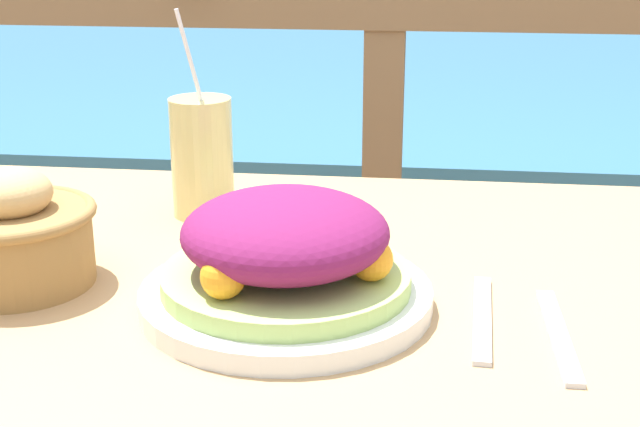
% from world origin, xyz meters
% --- Properties ---
extents(patio_table, '(1.10, 0.83, 0.72)m').
position_xyz_m(patio_table, '(0.00, 0.00, 0.62)').
color(patio_table, tan).
rests_on(patio_table, ground_plane).
extents(railing_fence, '(2.80, 0.08, 0.97)m').
position_xyz_m(railing_fence, '(0.00, 0.78, 0.73)').
color(railing_fence, brown).
rests_on(railing_fence, ground_plane).
extents(sea_backdrop, '(12.00, 4.00, 0.48)m').
position_xyz_m(sea_backdrop, '(0.00, 3.28, 0.24)').
color(sea_backdrop, teal).
rests_on(sea_backdrop, ground_plane).
extents(salad_plate, '(0.28, 0.28, 0.11)m').
position_xyz_m(salad_plate, '(-0.05, -0.02, 0.76)').
color(salad_plate, silver).
rests_on(salad_plate, patio_table).
extents(drink_glass, '(0.08, 0.08, 0.25)m').
position_xyz_m(drink_glass, '(-0.19, 0.23, 0.79)').
color(drink_glass, '#DBCC7F').
rests_on(drink_glass, patio_table).
extents(bread_basket, '(0.16, 0.16, 0.12)m').
position_xyz_m(bread_basket, '(-0.33, 0.00, 0.77)').
color(bread_basket, olive).
rests_on(bread_basket, patio_table).
extents(fork, '(0.03, 0.18, 0.00)m').
position_xyz_m(fork, '(0.13, -0.03, 0.72)').
color(fork, silver).
rests_on(fork, patio_table).
extents(knife, '(0.02, 0.18, 0.00)m').
position_xyz_m(knife, '(0.20, -0.06, 0.72)').
color(knife, silver).
rests_on(knife, patio_table).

